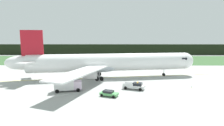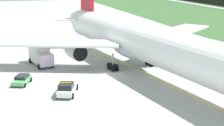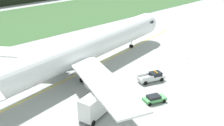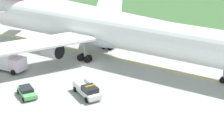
# 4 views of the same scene
# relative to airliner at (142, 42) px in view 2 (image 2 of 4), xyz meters

# --- Properties ---
(ground) EXTENTS (320.00, 320.00, 0.00)m
(ground) POSITION_rel_airliner_xyz_m (-0.18, -4.83, -4.99)
(ground) COLOR #9EA19D
(taxiway_centerline_main) EXTENTS (80.22, 13.70, 0.01)m
(taxiway_centerline_main) POSITION_rel_airliner_xyz_m (0.62, 0.10, -4.99)
(taxiway_centerline_main) COLOR yellow
(taxiway_centerline_main) RESTS_ON ground
(airliner) EXTENTS (61.37, 46.69, 15.40)m
(airliner) POSITION_rel_airliner_xyz_m (0.00, 0.00, 0.00)
(airliner) COLOR white
(airliner) RESTS_ON ground
(ops_pickup_truck) EXTENTS (5.85, 3.68, 1.94)m
(ops_pickup_truck) POSITION_rel_airliner_xyz_m (7.54, -13.41, -4.09)
(ops_pickup_truck) COLOR silver
(ops_pickup_truck) RESTS_ON ground
(catering_truck) EXTENTS (6.90, 3.92, 4.00)m
(catering_truck) POSITION_rel_airliner_xyz_m (-9.33, -15.23, -3.01)
(catering_truck) COLOR silver
(catering_truck) RESTS_ON ground
(staff_car) EXTENTS (4.41, 3.15, 1.30)m
(staff_car) POSITION_rel_airliner_xyz_m (1.13, -18.97, -4.29)
(staff_car) COLOR #59AE61
(staff_car) RESTS_ON ground
(taxiway_edge_light_west) EXTENTS (0.12, 0.12, 0.40)m
(taxiway_edge_light_west) POSITION_rel_airliner_xyz_m (-23.12, -12.15, -4.77)
(taxiway_edge_light_west) COLOR yellow
(taxiway_edge_light_west) RESTS_ON ground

